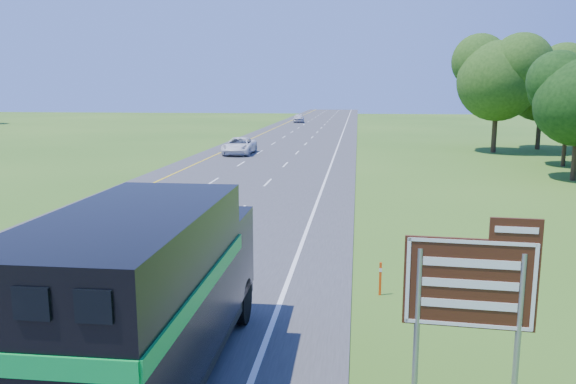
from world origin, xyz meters
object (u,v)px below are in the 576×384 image
(horse_truck, at_px, (147,294))
(exit_sign, at_px, (472,292))
(white_suv, at_px, (239,146))
(far_car, at_px, (299,118))

(horse_truck, distance_m, exit_sign, 6.03)
(horse_truck, xyz_separation_m, white_suv, (-7.02, 41.67, -1.26))
(exit_sign, bearing_deg, far_car, 101.54)
(far_car, bearing_deg, horse_truck, -90.15)
(white_suv, height_order, far_car, far_car)
(horse_truck, bearing_deg, far_car, 93.70)
(horse_truck, bearing_deg, exit_sign, -3.11)
(far_car, relative_size, exit_sign, 1.24)
(far_car, xyz_separation_m, exit_sign, (13.00, -95.16, 1.64))
(horse_truck, height_order, exit_sign, horse_truck)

